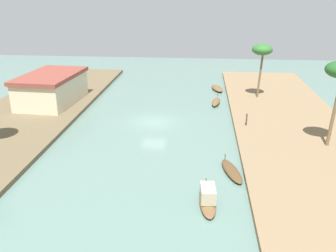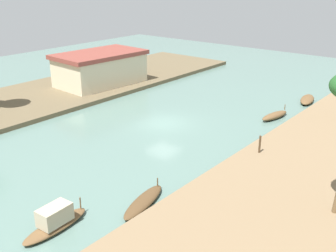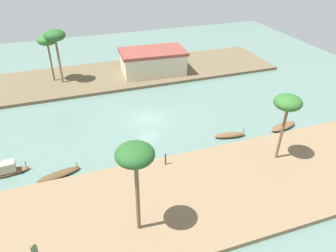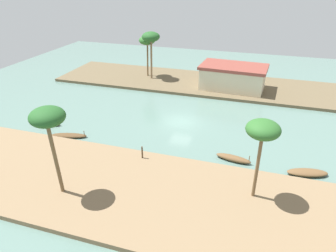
# 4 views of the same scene
# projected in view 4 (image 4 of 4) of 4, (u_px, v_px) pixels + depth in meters

# --- Properties ---
(river_water) EXTENTS (74.51, 74.51, 0.00)m
(river_water) POSITION_uv_depth(u_px,v_px,m) (181.00, 121.00, 36.68)
(river_water) COLOR slate
(river_water) RESTS_ON ground
(riverbank_left) EXTENTS (46.74, 11.34, 0.41)m
(riverbank_left) POSITION_uv_depth(u_px,v_px,m) (135.00, 191.00, 24.78)
(riverbank_left) COLOR #846B4C
(riverbank_left) RESTS_ON ground
(riverbank_right) EXTENTS (46.74, 11.34, 0.41)m
(riverbank_right) POSITION_uv_depth(u_px,v_px,m) (204.00, 83.00, 48.41)
(riverbank_right) COLOR brown
(riverbank_right) RESTS_ON ground
(sampan_near_left_bank) EXTENTS (4.03, 1.91, 0.80)m
(sampan_near_left_bank) POSITION_uv_depth(u_px,v_px,m) (69.00, 135.00, 33.18)
(sampan_near_left_bank) COLOR brown
(sampan_near_left_bank) RESTS_ON river_water
(sampan_downstream_large) EXTENTS (3.87, 1.32, 1.24)m
(sampan_downstream_large) POSITION_uv_depth(u_px,v_px,m) (45.00, 121.00, 35.78)
(sampan_downstream_large) COLOR brown
(sampan_downstream_large) RESTS_ON river_water
(sampan_upstream_small) EXTENTS (3.44, 1.39, 0.95)m
(sampan_upstream_small) POSITION_uv_depth(u_px,v_px,m) (233.00, 158.00, 29.01)
(sampan_upstream_small) COLOR brown
(sampan_upstream_small) RESTS_ON river_water
(sampan_foreground) EXTENTS (3.69, 1.98, 0.49)m
(sampan_foreground) POSITION_uv_depth(u_px,v_px,m) (307.00, 173.00, 26.99)
(sampan_foreground) COLOR brown
(sampan_foreground) RESTS_ON river_water
(mooring_post) EXTENTS (0.14, 0.14, 1.21)m
(mooring_post) POSITION_uv_depth(u_px,v_px,m) (142.00, 152.00, 28.55)
(mooring_post) COLOR #4C3823
(mooring_post) RESTS_ON riverbank_left
(palm_tree_left_near) EXTENTS (2.53, 2.53, 7.28)m
(palm_tree_left_near) POSITION_uv_depth(u_px,v_px,m) (48.00, 119.00, 21.51)
(palm_tree_left_near) COLOR brown
(palm_tree_left_near) RESTS_ON riverbank_left
(palm_tree_left_far) EXTENTS (2.43, 2.43, 6.52)m
(palm_tree_left_far) POSITION_uv_depth(u_px,v_px,m) (263.00, 131.00, 21.35)
(palm_tree_left_far) COLOR brown
(palm_tree_left_far) RESTS_ON riverbank_left
(palm_tree_right_tall) EXTENTS (2.79, 2.79, 7.35)m
(palm_tree_right_tall) POSITION_uv_depth(u_px,v_px,m) (151.00, 38.00, 47.31)
(palm_tree_right_tall) COLOR #7F6647
(palm_tree_right_tall) RESTS_ON riverbank_right
(palm_tree_right_short) EXTENTS (2.60, 2.60, 6.48)m
(palm_tree_right_short) POSITION_uv_depth(u_px,v_px,m) (147.00, 41.00, 48.93)
(palm_tree_right_short) COLOR brown
(palm_tree_right_short) RESTS_ON riverbank_right
(riverside_building) EXTENTS (9.77, 6.23, 3.44)m
(riverside_building) POSITION_uv_depth(u_px,v_px,m) (233.00, 77.00, 45.16)
(riverside_building) COLOR beige
(riverside_building) RESTS_ON riverbank_right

